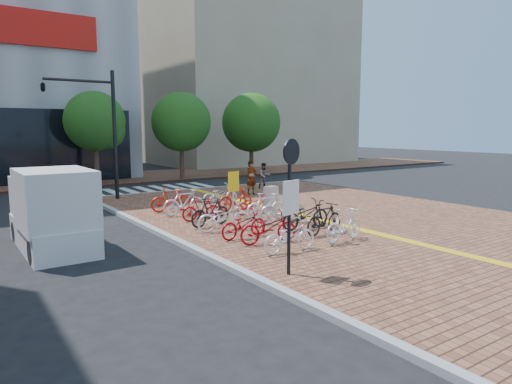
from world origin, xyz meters
TOP-DOWN VIEW (x-y plane):
  - ground at (0.00, 0.00)m, footprint 120.00×120.00m
  - sidewalk at (3.00, -5.00)m, footprint 14.00×34.00m
  - tactile_strip at (2.00, -5.00)m, footprint 0.40×34.00m
  - kerb_west at (-4.00, -5.00)m, footprint 0.25×34.00m
  - kerb_north at (3.00, 12.00)m, footprint 14.00×0.25m
  - far_sidewalk at (0.00, 21.00)m, footprint 70.00×8.00m
  - building_beige at (18.00, 32.00)m, footprint 20.00×18.00m
  - crosswalk at (0.50, 14.00)m, footprint 7.50×4.00m
  - street_trees at (5.04, 17.45)m, footprint 16.20×4.60m
  - bike_0 at (-1.96, -2.38)m, footprint 1.82×0.66m
  - bike_1 at (-1.86, -1.20)m, footprint 2.02×0.98m
  - bike_2 at (-2.12, -0.18)m, footprint 1.81×0.74m
  - bike_3 at (-2.15, 1.06)m, footprint 2.05×1.02m
  - bike_4 at (-2.13, 2.07)m, footprint 1.83×0.81m
  - bike_5 at (-1.96, 3.13)m, footprint 1.60×0.69m
  - bike_6 at (-2.00, 4.55)m, footprint 1.89×0.68m
  - bike_7 at (-2.10, 5.65)m, footprint 1.84×0.77m
  - bike_8 at (0.25, -2.38)m, footprint 1.87×0.79m
  - bike_9 at (0.44, -1.27)m, footprint 1.86×0.78m
  - bike_10 at (0.46, -0.26)m, footprint 2.03×0.79m
  - bike_11 at (0.38, 0.93)m, footprint 2.01×0.92m
  - bike_12 at (0.31, 1.95)m, footprint 1.83×0.73m
  - bike_13 at (0.50, 3.15)m, footprint 1.62×0.61m
  - bike_14 at (0.34, 4.30)m, footprint 1.81×0.62m
  - bike_15 at (0.33, 5.67)m, footprint 2.06×0.94m
  - pedestrian_a at (3.66, 8.02)m, footprint 0.71×0.51m
  - pedestrian_b at (5.74, 9.73)m, footprint 0.84×0.71m
  - utility_box at (1.22, 2.88)m, footprint 0.61×0.50m
  - yellow_sign at (-0.51, 3.08)m, footprint 0.51×0.13m
  - notice_sign at (-3.25, -4.01)m, footprint 0.61×0.22m
  - traffic_light_pole at (-4.35, 10.72)m, footprint 3.46×1.33m
  - box_truck at (-7.45, 2.52)m, footprint 1.99×4.42m

SIDE VIEW (x-z plane):
  - ground at x=0.00m, z-range 0.00..0.00m
  - crosswalk at x=0.50m, z-range 0.00..0.01m
  - sidewalk at x=3.00m, z-range 0.00..0.15m
  - far_sidewalk at x=0.00m, z-range 0.00..0.15m
  - kerb_west at x=-4.00m, z-range 0.00..0.15m
  - kerb_north at x=3.00m, z-range 0.00..0.15m
  - tactile_strip at x=2.00m, z-range 0.15..0.16m
  - bike_13 at x=0.50m, z-range 0.15..0.99m
  - bike_5 at x=-1.96m, z-range 0.15..1.08m
  - bike_2 at x=-2.12m, z-range 0.15..1.08m
  - bike_0 at x=-1.96m, z-range 0.15..1.10m
  - bike_1 at x=-1.86m, z-range 0.15..1.17m
  - bike_3 at x=-2.15m, z-range 0.15..1.18m
  - bike_15 at x=0.33m, z-range 0.15..1.19m
  - bike_10 at x=0.46m, z-range 0.15..1.20m
  - bike_4 at x=-2.13m, z-range 0.15..1.22m
  - bike_12 at x=0.31m, z-range 0.15..1.22m
  - bike_14 at x=0.34m, z-range 0.15..1.22m
  - bike_7 at x=-2.10m, z-range 0.15..1.22m
  - bike_9 at x=0.44m, z-range 0.15..1.24m
  - bike_8 at x=0.25m, z-range 0.15..1.24m
  - bike_6 at x=-2.00m, z-range 0.15..1.26m
  - utility_box at x=1.22m, z-range 0.15..1.31m
  - bike_11 at x=0.38m, z-range 0.15..1.32m
  - pedestrian_b at x=5.74m, z-range 0.15..1.68m
  - pedestrian_a at x=3.66m, z-range 0.15..1.99m
  - box_truck at x=-7.45m, z-range -0.07..2.46m
  - yellow_sign at x=-0.51m, z-range 0.51..2.37m
  - notice_sign at x=-3.25m, z-range 0.59..3.93m
  - street_trees at x=5.04m, z-range 0.92..7.27m
  - traffic_light_pole at x=-4.35m, z-range 1.38..7.82m
  - building_beige at x=18.00m, z-range 0.00..18.00m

